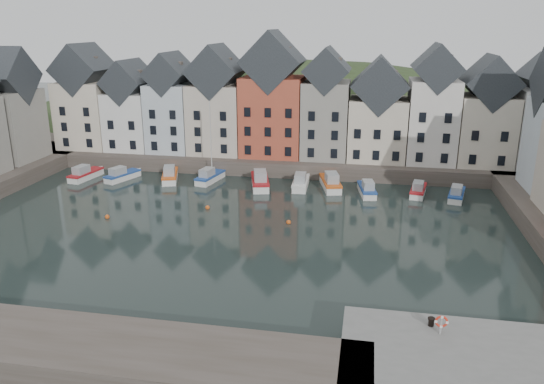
% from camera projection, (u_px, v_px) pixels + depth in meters
% --- Properties ---
extents(ground, '(260.00, 260.00, 0.00)m').
position_uv_depth(ground, '(222.00, 237.00, 53.35)').
color(ground, black).
rests_on(ground, ground).
extents(far_quay, '(90.00, 16.00, 2.00)m').
position_uv_depth(far_quay, '(275.00, 157.00, 81.15)').
color(far_quay, '#433B33').
rests_on(far_quay, ground).
extents(near_quay, '(18.00, 10.00, 2.00)m').
position_uv_depth(near_quay, '(497.00, 379.00, 30.49)').
color(near_quay, '#60605E').
rests_on(near_quay, ground).
extents(hillside, '(153.60, 70.40, 64.00)m').
position_uv_depth(hillside, '(297.00, 215.00, 111.26)').
color(hillside, '#263118').
rests_on(hillside, ground).
extents(far_terrace, '(72.37, 8.16, 17.78)m').
position_uv_depth(far_terrace, '(294.00, 108.00, 76.33)').
color(far_terrace, beige).
rests_on(far_terrace, far_quay).
extents(mooring_buoys, '(20.50, 5.50, 0.50)m').
position_uv_depth(mooring_buoys, '(200.00, 215.00, 59.00)').
color(mooring_buoys, '#CF5318').
rests_on(mooring_buoys, ground).
extents(boat_a, '(2.67, 6.02, 2.23)m').
position_uv_depth(boat_a, '(85.00, 174.00, 73.10)').
color(boat_a, silver).
rests_on(boat_a, ground).
extents(boat_b, '(3.52, 5.75, 2.11)m').
position_uv_depth(boat_b, '(122.00, 176.00, 72.68)').
color(boat_b, silver).
rests_on(boat_b, ground).
extents(boat_c, '(3.74, 6.50, 2.38)m').
position_uv_depth(boat_c, '(170.00, 175.00, 72.40)').
color(boat_c, silver).
rests_on(boat_c, ground).
extents(boat_d, '(2.89, 6.02, 11.04)m').
position_uv_depth(boat_d, '(210.00, 177.00, 71.82)').
color(boat_d, silver).
rests_on(boat_d, ground).
extents(boat_e, '(3.78, 7.17, 2.63)m').
position_uv_depth(boat_e, '(260.00, 181.00, 69.49)').
color(boat_e, silver).
rests_on(boat_e, ground).
extents(boat_f, '(2.08, 6.05, 2.30)m').
position_uv_depth(boat_f, '(301.00, 183.00, 69.22)').
color(boat_f, silver).
rests_on(boat_f, ground).
extents(boat_g, '(3.53, 6.85, 2.52)m').
position_uv_depth(boat_g, '(331.00, 183.00, 68.88)').
color(boat_g, silver).
rests_on(boat_g, ground).
extents(boat_h, '(2.64, 5.79, 2.14)m').
position_uv_depth(boat_h, '(367.00, 190.00, 66.50)').
color(boat_h, silver).
rests_on(boat_h, ground).
extents(boat_i, '(2.54, 5.57, 2.06)m').
position_uv_depth(boat_i, '(418.00, 190.00, 66.32)').
color(boat_i, silver).
rests_on(boat_i, ground).
extents(boat_j, '(2.80, 5.61, 2.06)m').
position_uv_depth(boat_j, '(457.00, 194.00, 64.73)').
color(boat_j, silver).
rests_on(boat_j, ground).
extents(mooring_bollard, '(0.48, 0.48, 0.56)m').
position_uv_depth(mooring_bollard, '(431.00, 321.00, 33.97)').
color(mooring_bollard, black).
rests_on(mooring_bollard, near_quay).
extents(life_ring_post, '(0.80, 0.17, 1.30)m').
position_uv_depth(life_ring_post, '(441.00, 322.00, 32.89)').
color(life_ring_post, gray).
rests_on(life_ring_post, near_quay).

